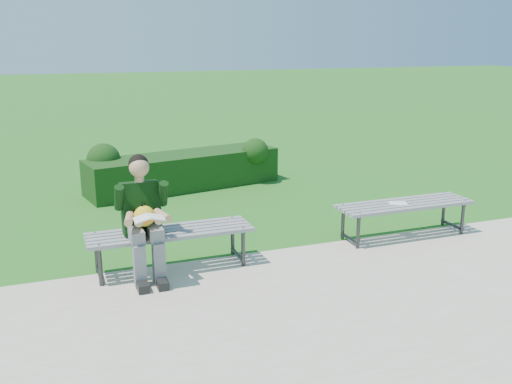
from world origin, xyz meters
name	(u,v)px	position (x,y,z in m)	size (l,w,h in m)	color
ground	(260,253)	(0.00, 0.00, 0.00)	(80.00, 80.00, 0.00)	#297A18
walkway	(328,316)	(0.00, -1.75, 0.01)	(30.00, 3.50, 0.02)	beige
hedge	(182,169)	(-0.15, 3.40, 0.34)	(3.43, 1.47, 0.85)	#113C14
bench_left	(170,235)	(-1.11, -0.14, 0.42)	(1.80, 0.50, 0.46)	gray
bench_right	(404,207)	(1.94, -0.12, 0.42)	(1.80, 0.50, 0.46)	gray
seated_boy	(143,214)	(-1.41, -0.23, 0.71)	(0.56, 0.76, 1.31)	slate
paper_sheet	(398,203)	(1.84, -0.12, 0.47)	(0.27, 0.23, 0.01)	white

